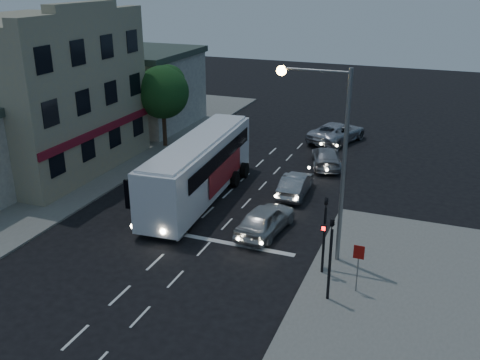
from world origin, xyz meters
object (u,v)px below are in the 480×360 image
at_px(traffic_signal_main, 325,226).
at_px(streetlight, 331,144).
at_px(car_sedan_a, 296,184).
at_px(tour_bus, 199,167).
at_px(regulatory_sign, 358,261).
at_px(traffic_signal_side, 331,250).
at_px(street_tree, 163,90).
at_px(car_suv, 265,219).
at_px(car_sedan_c, 337,132).
at_px(car_sedan_b, 326,157).

height_order(traffic_signal_main, streetlight, streetlight).
height_order(car_sedan_a, streetlight, streetlight).
bearing_deg(traffic_signal_main, tour_bus, 146.28).
bearing_deg(traffic_signal_main, streetlight, 100.20).
distance_m(tour_bus, regulatory_sign, 12.69).
height_order(car_sedan_a, regulatory_sign, regulatory_sign).
bearing_deg(car_sedan_a, tour_bus, 24.26).
height_order(car_sedan_a, traffic_signal_main, traffic_signal_main).
relative_size(traffic_signal_side, street_tree, 0.66).
xyz_separation_m(car_suv, car_sedan_a, (0.09, 5.53, -0.09)).
distance_m(car_suv, streetlight, 6.27).
height_order(tour_bus, streetlight, streetlight).
height_order(car_suv, traffic_signal_side, traffic_signal_side).
distance_m(regulatory_sign, street_tree, 23.40).
xyz_separation_m(car_sedan_a, traffic_signal_main, (3.65, -8.55, 1.74)).
bearing_deg(streetlight, tour_bus, 152.41).
distance_m(traffic_signal_main, regulatory_sign, 2.14).
xyz_separation_m(regulatory_sign, streetlight, (-1.96, 2.44, 4.14)).
bearing_deg(car_sedan_a, traffic_signal_main, 111.01).
bearing_deg(car_sedan_c, traffic_signal_main, 119.47).
bearing_deg(car_sedan_c, regulatory_sign, 123.38).
distance_m(car_sedan_b, streetlight, 14.15).
bearing_deg(traffic_signal_side, car_sedan_a, 112.47).
bearing_deg(car_suv, streetlight, 162.01).
height_order(tour_bus, regulatory_sign, tour_bus).
bearing_deg(tour_bus, car_sedan_b, 51.54).
bearing_deg(street_tree, regulatory_sign, -41.08).
bearing_deg(regulatory_sign, street_tree, 138.92).
relative_size(car_sedan_b, regulatory_sign, 2.12).
xyz_separation_m(car_suv, traffic_signal_main, (3.74, -3.02, 1.65)).
bearing_deg(regulatory_sign, car_sedan_c, 103.75).
height_order(car_suv, car_sedan_b, car_suv).
height_order(car_suv, regulatory_sign, regulatory_sign).
relative_size(car_sedan_a, street_tree, 0.67).
bearing_deg(street_tree, streetlight, -39.51).
xyz_separation_m(tour_bus, car_sedan_a, (5.25, 2.61, -1.34)).
xyz_separation_m(car_sedan_c, street_tree, (-12.28, -6.11, 3.70)).
bearing_deg(traffic_signal_side, tour_bus, 140.49).
bearing_deg(street_tree, car_sedan_c, 26.46).
relative_size(car_sedan_c, traffic_signal_side, 1.40).
bearing_deg(car_sedan_b, traffic_signal_side, 87.16).
relative_size(traffic_signal_side, regulatory_sign, 1.86).
bearing_deg(regulatory_sign, traffic_signal_main, 149.16).
distance_m(car_sedan_c, streetlight, 19.84).
xyz_separation_m(car_suv, traffic_signal_side, (4.44, -5.00, 1.65)).
height_order(car_sedan_b, streetlight, streetlight).
xyz_separation_m(car_sedan_a, street_tree, (-12.15, 5.70, 3.81)).
distance_m(tour_bus, traffic_signal_main, 10.71).
bearing_deg(traffic_signal_side, car_sedan_c, 100.72).
xyz_separation_m(regulatory_sign, street_tree, (-17.51, 15.26, 2.90)).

